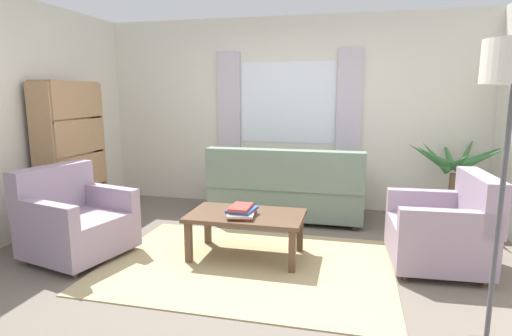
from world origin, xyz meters
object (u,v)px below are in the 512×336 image
(potted_plant, at_px, (452,181))
(bookshelf, at_px, (75,151))
(coffee_table, at_px, (246,219))
(book_stack_on_table, at_px, (242,211))
(couch, at_px, (287,191))
(armchair_left, at_px, (74,221))
(armchair_right, at_px, (444,230))

(potted_plant, height_order, bookshelf, bookshelf)
(coffee_table, relative_size, book_stack_on_table, 3.00)
(couch, bearing_deg, bookshelf, 17.24)
(armchair_left, bearing_deg, potted_plant, -48.86)
(armchair_right, xyz_separation_m, coffee_table, (-1.81, -0.19, 0.03))
(armchair_right, height_order, coffee_table, armchair_right)
(armchair_right, relative_size, potted_plant, 0.76)
(armchair_left, distance_m, armchair_right, 3.49)
(armchair_right, bearing_deg, coffee_table, -87.20)
(couch, distance_m, coffee_table, 1.35)
(couch, relative_size, coffee_table, 1.73)
(armchair_left, height_order, armchair_right, same)
(armchair_right, height_order, potted_plant, potted_plant)
(potted_plant, distance_m, bookshelf, 4.57)
(coffee_table, bearing_deg, bookshelf, 165.87)
(couch, distance_m, book_stack_on_table, 1.44)
(coffee_table, bearing_deg, potted_plant, 36.69)
(couch, height_order, armchair_left, couch)
(couch, relative_size, book_stack_on_table, 5.19)
(armchair_left, bearing_deg, armchair_right, -67.17)
(armchair_left, height_order, book_stack_on_table, armchair_left)
(armchair_left, height_order, coffee_table, armchair_left)
(armchair_left, distance_m, potted_plant, 4.27)
(potted_plant, bearing_deg, bookshelf, -166.94)
(armchair_right, height_order, bookshelf, bookshelf)
(coffee_table, distance_m, bookshelf, 2.41)
(couch, bearing_deg, armchair_left, 43.23)
(book_stack_on_table, bearing_deg, coffee_table, 77.91)
(bookshelf, bearing_deg, coffee_table, 75.87)
(book_stack_on_table, xyz_separation_m, bookshelf, (-2.27, 0.66, 0.40))
(armchair_left, relative_size, bookshelf, 0.59)
(coffee_table, bearing_deg, armchair_right, 6.02)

